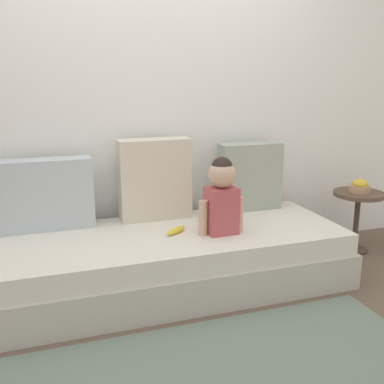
% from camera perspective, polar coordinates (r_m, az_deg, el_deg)
% --- Properties ---
extents(ground_plane, '(12.00, 12.00, 0.00)m').
position_cam_1_polar(ground_plane, '(2.94, -2.96, -11.98)').
color(ground_plane, brown).
extents(back_wall, '(5.48, 0.10, 2.49)m').
position_cam_1_polar(back_wall, '(3.17, -6.04, 13.26)').
color(back_wall, white).
rests_on(back_wall, ground).
extents(couch, '(2.28, 0.85, 0.37)m').
position_cam_1_polar(couch, '(2.86, -3.00, -8.74)').
color(couch, beige).
rests_on(couch, ground).
extents(throw_pillow_left, '(0.58, 0.16, 0.45)m').
position_cam_1_polar(throw_pillow_left, '(2.95, -18.20, -0.32)').
color(throw_pillow_left, '#B2BCC6').
rests_on(throw_pillow_left, couch).
extents(throw_pillow_center, '(0.48, 0.16, 0.55)m').
position_cam_1_polar(throw_pillow_center, '(3.02, -4.78, 1.64)').
color(throw_pillow_center, beige).
rests_on(throw_pillow_center, couch).
extents(throw_pillow_right, '(0.45, 0.16, 0.48)m').
position_cam_1_polar(throw_pillow_right, '(3.26, 7.37, 1.98)').
color(throw_pillow_right, '#99A393').
rests_on(throw_pillow_right, couch).
extents(toddler, '(0.29, 0.17, 0.48)m').
position_cam_1_polar(toddler, '(2.73, 3.80, -0.30)').
color(toddler, '#B24C51').
rests_on(toddler, couch).
extents(banana, '(0.17, 0.13, 0.04)m').
position_cam_1_polar(banana, '(2.78, -2.09, -4.93)').
color(banana, yellow).
rests_on(banana, couch).
extents(side_table, '(0.37, 0.37, 0.47)m').
position_cam_1_polar(side_table, '(3.60, 20.43, -1.69)').
color(side_table, brown).
rests_on(side_table, ground).
extents(fruit_bowl, '(0.16, 0.16, 0.10)m').
position_cam_1_polar(fruit_bowl, '(3.57, 20.64, 0.64)').
color(fruit_bowl, tan).
rests_on(fruit_bowl, side_table).
extents(floor_rug, '(2.05, 1.00, 0.01)m').
position_cam_1_polar(floor_rug, '(2.16, 4.68, -22.88)').
color(floor_rug, slate).
rests_on(floor_rug, ground).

